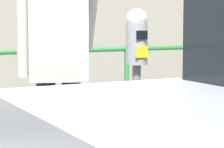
% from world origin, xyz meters
% --- Properties ---
extents(parking_meter, '(0.18, 0.18, 1.46)m').
position_xyz_m(parking_meter, '(0.11, 0.31, 1.20)').
color(parking_meter, slate).
rests_on(parking_meter, sidewalk_curb).
extents(pedestrian_at_meter, '(0.75, 0.54, 1.79)m').
position_xyz_m(pedestrian_at_meter, '(-0.48, 0.52, 1.17)').
color(pedestrian_at_meter, black).
rests_on(pedestrian_at_meter, sidewalk_curb).
extents(background_railing, '(24.06, 0.06, 1.06)m').
position_xyz_m(background_railing, '(0.00, 2.06, 0.89)').
color(background_railing, '#2D7A38').
rests_on(background_railing, sidewalk_curb).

